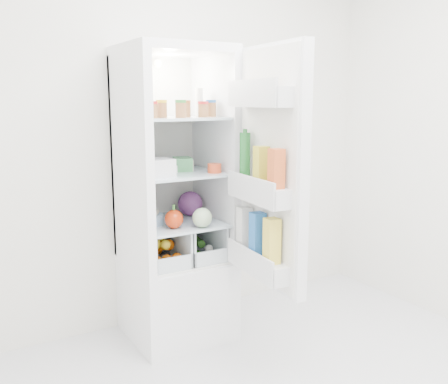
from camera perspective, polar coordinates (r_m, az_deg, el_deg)
room_walls at (r=2.14m, az=13.41°, el=13.01°), size 3.02×3.02×2.61m
refrigerator at (r=3.18m, az=-5.90°, el=-4.56°), size 0.60×0.60×1.80m
shelf_low at (r=3.10m, az=-5.44°, el=-3.49°), size 0.49×0.53×0.01m
shelf_mid at (r=3.04m, az=-5.54°, el=2.19°), size 0.49×0.53×0.02m
shelf_top at (r=3.01m, az=-5.65°, el=8.41°), size 0.49×0.53×0.02m
crisper_left at (r=3.09m, az=-7.46°, el=-6.10°), size 0.23×0.46×0.22m
crisper_right at (r=3.19m, az=-3.40°, el=-5.49°), size 0.23×0.46×0.22m
condiment_jars at (r=2.93m, az=-5.39°, el=9.33°), size 0.46×0.32×0.08m
squeeze_bottle at (r=3.08m, az=-2.87°, el=10.21°), size 0.06×0.06×0.17m
tub_white at (r=2.86m, az=-7.63°, el=2.78°), size 0.17×0.17×0.10m
tub_cream at (r=3.08m, az=-4.98°, el=3.12°), size 0.14×0.14×0.07m
tin_red at (r=2.98m, az=-1.10°, el=2.74°), size 0.09×0.09×0.06m
foil_tray at (r=3.04m, az=-6.96°, el=2.69°), size 0.20×0.18×0.04m
tub_green at (r=3.08m, az=-4.75°, el=3.21°), size 0.14×0.16×0.08m
red_cabbage at (r=3.23m, az=-3.89°, el=-1.33°), size 0.16×0.16×0.16m
bell_pepper at (r=2.92m, az=-5.74°, el=-3.10°), size 0.11×0.11×0.11m
mushroom_bowl at (r=3.03m, az=-8.27°, el=-3.12°), size 0.15×0.15×0.07m
salad_bag at (r=2.93m, az=-2.51°, el=-2.95°), size 0.12×0.12×0.12m
citrus_pile at (r=3.08m, az=-7.30°, el=-6.65°), size 0.20×0.31×0.16m
veg_pile at (r=3.20m, az=-3.29°, el=-6.30°), size 0.16×0.30×0.10m
fridge_door at (r=2.68m, az=5.06°, el=2.02°), size 0.22×0.60×1.30m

